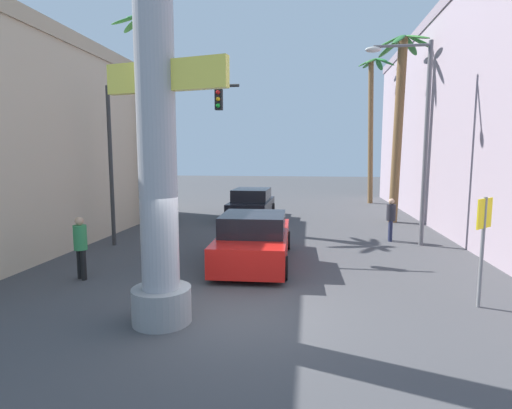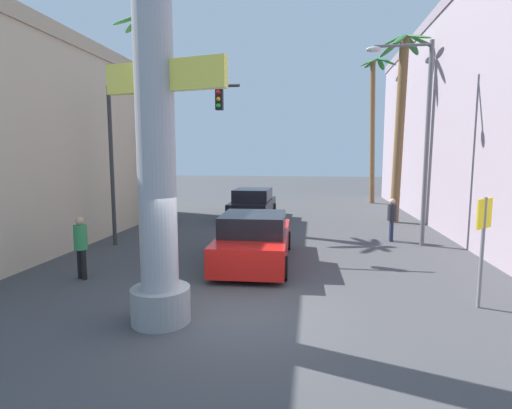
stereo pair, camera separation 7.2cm
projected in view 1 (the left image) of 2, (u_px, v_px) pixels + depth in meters
The scene contains 13 objects.
ground_plane at pixel (276, 228), 18.17m from camera, with size 88.79×88.79×0.00m, color #424244.
building_left at pixel (6, 143), 15.46m from camera, with size 7.38×16.57×7.49m.
neon_sign_pole at pixel (156, 105), 7.42m from camera, with size 2.84×1.17×9.32m.
street_lamp at pixel (417, 125), 14.19m from camera, with size 2.30×0.28×7.25m.
crossing_sign at pixel (483, 236), 8.52m from camera, with size 0.47×0.47×2.42m.
traffic_light_mast at pixel (149, 134), 14.01m from camera, with size 4.78×0.32×5.72m.
car_lead at pixel (254, 240), 12.26m from camera, with size 2.26×5.04×1.56m.
car_far at pixel (252, 204), 20.76m from camera, with size 2.10×4.44×1.56m.
palm_tree_mid_right at pixel (399, 114), 18.95m from camera, with size 3.30×3.08×8.89m.
palm_tree_far_right at pixel (372, 117), 26.60m from camera, with size 2.41×2.31×9.63m.
palm_tree_mid_left at pixel (148, 104), 18.75m from camera, with size 2.67×2.71×9.65m.
pedestrian_mid_right at pixel (391, 216), 15.28m from camera, with size 0.37×0.37×1.65m.
pedestrian_curb_left at pixel (80, 243), 10.54m from camera, with size 0.47×0.47×1.68m.
Camera 1 is at (1.50, -7.86, 3.30)m, focal length 28.00 mm.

